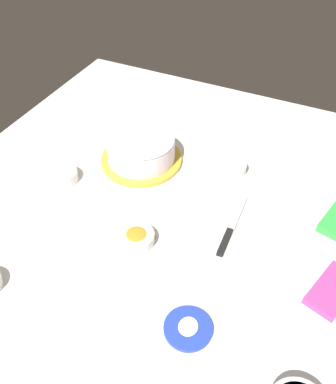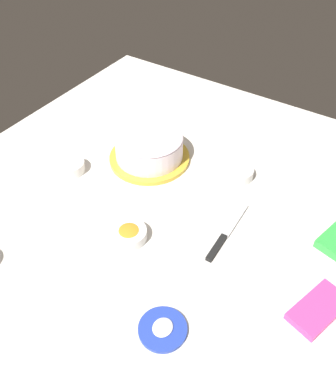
# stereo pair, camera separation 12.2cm
# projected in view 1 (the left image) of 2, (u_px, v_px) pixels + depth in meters

# --- Properties ---
(ground_plane) EXTENTS (1.54, 1.54, 0.00)m
(ground_plane) POSITION_uv_depth(u_px,v_px,m) (185.00, 226.00, 1.17)
(ground_plane) COLOR silver
(frosted_cake) EXTENTS (0.26, 0.26, 0.10)m
(frosted_cake) POSITION_uv_depth(u_px,v_px,m) (141.00, 150.00, 1.34)
(frosted_cake) COLOR gold
(frosted_cake) RESTS_ON ground_plane
(frosting_tub_lid) EXTENTS (0.11, 0.11, 0.02)m
(frosting_tub_lid) POSITION_uv_depth(u_px,v_px,m) (188.00, 328.00, 0.94)
(frosting_tub_lid) COLOR #233DAD
(frosting_tub_lid) RESTS_ON ground_plane
(spreading_knife) EXTENTS (0.24, 0.03, 0.01)m
(spreading_knife) POSITION_uv_depth(u_px,v_px,m) (230.00, 229.00, 1.15)
(spreading_knife) COLOR silver
(spreading_knife) RESTS_ON ground_plane
(sprinkle_bowl_orange) EXTENTS (0.10, 0.10, 0.03)m
(sprinkle_bowl_orange) POSITION_uv_depth(u_px,v_px,m) (137.00, 237.00, 1.12)
(sprinkle_bowl_orange) COLOR white
(sprinkle_bowl_orange) RESTS_ON ground_plane
(sprinkle_bowl_pink) EXTENTS (0.10, 0.10, 0.03)m
(sprinkle_bowl_pink) POSITION_uv_depth(u_px,v_px,m) (231.00, 166.00, 1.33)
(sprinkle_bowl_pink) COLOR white
(sprinkle_bowl_pink) RESTS_ON ground_plane
(sprinkle_bowl_yellow) EXTENTS (0.09, 0.09, 0.04)m
(sprinkle_bowl_yellow) POSITION_uv_depth(u_px,v_px,m) (63.00, 176.00, 1.30)
(sprinkle_bowl_yellow) COLOR white
(sprinkle_bowl_yellow) RESTS_ON ground_plane
(candy_box_upper) EXTENTS (0.17, 0.12, 0.02)m
(candy_box_upper) POSITION_uv_depth(u_px,v_px,m) (333.00, 290.00, 1.01)
(candy_box_upper) COLOR #E53D8E
(candy_box_upper) RESTS_ON ground_plane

